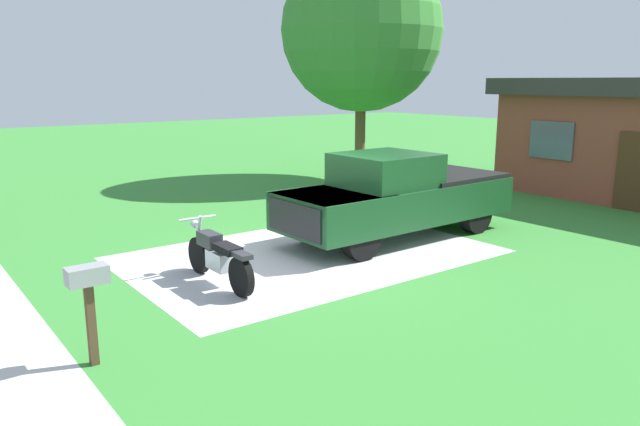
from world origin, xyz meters
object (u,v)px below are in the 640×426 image
object	(u,v)px
motorcycle	(218,257)
pickup_truck	(399,195)
mailbox	(88,289)
shade_tree	(362,31)

from	to	relation	value
motorcycle	pickup_truck	xyz separation A→B (m)	(-0.44, 4.71, 0.48)
mailbox	shade_tree	distance (m)	15.32
motorcycle	pickup_truck	size ratio (longest dim) A/B	0.39
motorcycle	shade_tree	bearing A→B (deg)	127.29
mailbox	pickup_truck	bearing A→B (deg)	106.89
pickup_truck	shade_tree	distance (m)	8.95
shade_tree	mailbox	bearing A→B (deg)	-53.41
pickup_truck	motorcycle	bearing A→B (deg)	-84.65
motorcycle	pickup_truck	bearing A→B (deg)	95.35
pickup_truck	shade_tree	xyz separation A→B (m)	(-6.57, 4.49, 4.10)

